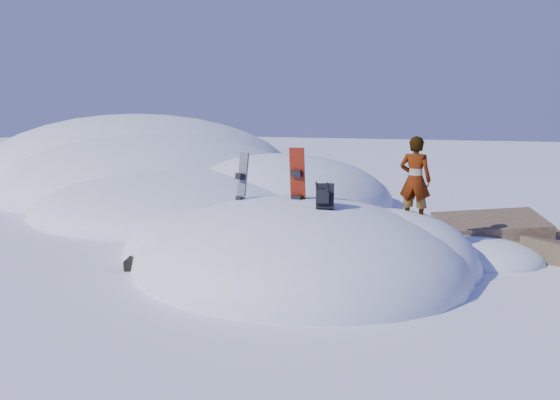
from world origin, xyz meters
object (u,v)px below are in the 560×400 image
at_px(snowboard_dark, 241,191).
at_px(person, 415,180).
at_px(snowboard_red, 298,189).
at_px(backpack, 325,197).

xyz_separation_m(snowboard_dark, person, (3.47, 0.91, 0.29)).
height_order(snowboard_red, person, person).
relative_size(snowboard_red, backpack, 2.99).
xyz_separation_m(backpack, person, (1.44, 1.46, 0.23)).
distance_m(backpack, person, 2.06).
xyz_separation_m(snowboard_dark, backpack, (2.03, -0.55, 0.06)).
bearing_deg(snowboard_dark, person, 45.89).
distance_m(snowboard_red, backpack, 0.87).
bearing_deg(snowboard_dark, snowboard_red, 28.12).
bearing_deg(snowboard_red, snowboard_dark, -178.98).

